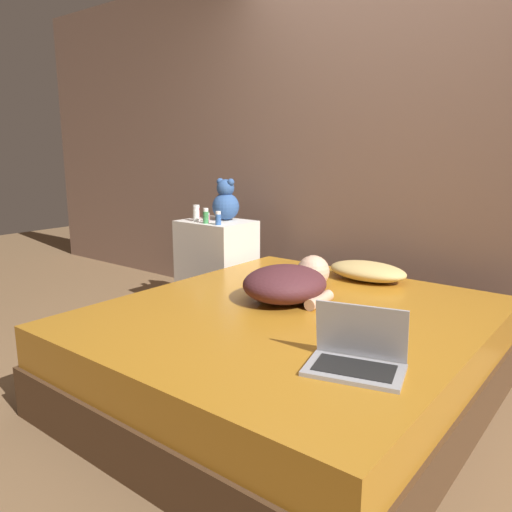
{
  "coord_description": "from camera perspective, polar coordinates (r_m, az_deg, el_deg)",
  "views": [
    {
      "loc": [
        1.32,
        -1.96,
        1.23
      ],
      "look_at": [
        -0.42,
        0.24,
        0.62
      ],
      "focal_mm": 35.0,
      "sensor_mm": 36.0,
      "label": 1
    }
  ],
  "objects": [
    {
      "name": "teddy_bear",
      "position": [
        3.75,
        -3.49,
        6.18
      ],
      "size": [
        0.2,
        0.2,
        0.31
      ],
      "color": "#335693",
      "rests_on": "nightstand"
    },
    {
      "name": "wall_back",
      "position": [
        3.48,
        16.42,
        12.89
      ],
      "size": [
        8.0,
        0.06,
        2.6
      ],
      "color": "#846656",
      "rests_on": "ground_plane"
    },
    {
      "name": "bed",
      "position": [
        2.57,
        4.03,
        -11.0
      ],
      "size": [
        1.76,
        1.96,
        0.44
      ],
      "color": "#4C331E",
      "rests_on": "ground_plane"
    },
    {
      "name": "person_lying",
      "position": [
        2.66,
        3.89,
        -2.98
      ],
      "size": [
        0.46,
        0.66,
        0.19
      ],
      "rotation": [
        0.0,
        0.0,
        0.07
      ],
      "color": "#4C2328",
      "rests_on": "bed"
    },
    {
      "name": "pillow",
      "position": [
        3.11,
        12.62,
        -1.69
      ],
      "size": [
        0.49,
        0.3,
        0.11
      ],
      "color": "tan",
      "rests_on": "bed"
    },
    {
      "name": "bottle_red",
      "position": [
        3.85,
        -6.82,
        5.02
      ],
      "size": [
        0.05,
        0.05,
        0.11
      ],
      "color": "#B72D2D",
      "rests_on": "nightstand"
    },
    {
      "name": "laptop",
      "position": [
        1.88,
        11.45,
        -11.03
      ],
      "size": [
        0.39,
        0.3,
        0.23
      ],
      "rotation": [
        0.0,
        0.0,
        0.27
      ],
      "color": "#9E9EA3",
      "rests_on": "bed"
    },
    {
      "name": "bottle_green",
      "position": [
        3.6,
        -5.76,
        4.58
      ],
      "size": [
        0.04,
        0.04,
        0.11
      ],
      "color": "#3D8E4C",
      "rests_on": "nightstand"
    },
    {
      "name": "bottle_blue",
      "position": [
        3.52,
        -4.34,
        4.33
      ],
      "size": [
        0.04,
        0.04,
        0.1
      ],
      "color": "#3866B2",
      "rests_on": "nightstand"
    },
    {
      "name": "ground_plane",
      "position": [
        2.66,
        3.95,
        -15.34
      ],
      "size": [
        12.0,
        12.0,
        0.0
      ],
      "primitive_type": "plane",
      "color": "brown"
    },
    {
      "name": "bottle_white",
      "position": [
        3.72,
        -6.85,
        4.77
      ],
      "size": [
        0.05,
        0.05,
        0.11
      ],
      "color": "white",
      "rests_on": "nightstand"
    },
    {
      "name": "nightstand",
      "position": [
        3.8,
        -4.5,
        -1.21
      ],
      "size": [
        0.52,
        0.4,
        0.7
      ],
      "color": "silver",
      "rests_on": "ground_plane"
    },
    {
      "name": "bottle_pink",
      "position": [
        3.68,
        -5.56,
        4.42
      ],
      "size": [
        0.03,
        0.03,
        0.07
      ],
      "color": "pink",
      "rests_on": "nightstand"
    }
  ]
}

